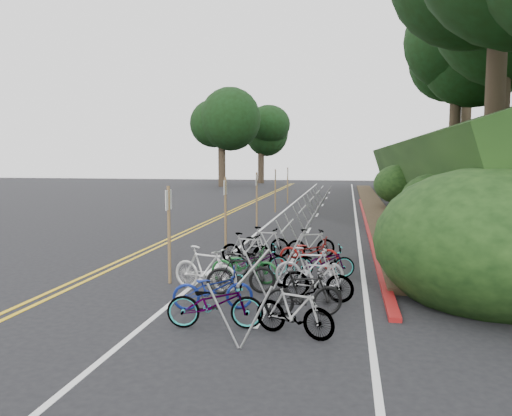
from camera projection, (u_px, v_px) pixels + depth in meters
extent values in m
plane|color=black|center=(155.00, 284.00, 12.57)|extent=(120.00, 120.00, 0.00)
cube|color=gold|center=(194.00, 227.00, 22.74)|extent=(0.12, 80.00, 0.01)
cube|color=gold|center=(200.00, 228.00, 22.69)|extent=(0.12, 80.00, 0.01)
cube|color=silver|center=(261.00, 229.00, 22.17)|extent=(0.12, 80.00, 0.01)
cube|color=silver|center=(358.00, 232.00, 21.41)|extent=(0.12, 80.00, 0.01)
cube|color=silver|center=(262.00, 315.00, 10.05)|extent=(0.10, 1.60, 0.01)
cube|color=silver|center=(294.00, 257.00, 15.92)|extent=(0.10, 1.60, 0.01)
cube|color=silver|center=(309.00, 230.00, 21.79)|extent=(0.10, 1.60, 0.01)
cube|color=silver|center=(317.00, 215.00, 27.66)|extent=(0.10, 1.60, 0.01)
cube|color=silver|center=(323.00, 205.00, 33.53)|extent=(0.10, 1.60, 0.01)
cube|color=silver|center=(326.00, 198.00, 39.40)|extent=(0.10, 1.60, 0.01)
cube|color=silver|center=(329.00, 193.00, 45.28)|extent=(0.10, 1.60, 0.01)
cube|color=maroon|center=(368.00, 225.00, 23.28)|extent=(0.25, 28.00, 0.10)
cube|color=black|center=(489.00, 164.00, 31.37)|extent=(12.32, 44.00, 9.11)
cube|color=#382819|center=(373.00, 205.00, 32.93)|extent=(1.40, 44.00, 0.16)
ellipsoid|color=#284C19|center=(435.00, 233.00, 14.10)|extent=(2.00, 2.80, 1.60)
ellipsoid|color=#284C19|center=(435.00, 201.00, 18.80)|extent=(2.60, 3.64, 2.08)
ellipsoid|color=#284C19|center=(440.00, 182.00, 24.41)|extent=(2.20, 3.08, 1.76)
ellipsoid|color=#284C19|center=(398.00, 184.00, 30.57)|extent=(3.00, 4.20, 2.40)
ellipsoid|color=#284C19|center=(400.00, 178.00, 36.30)|extent=(2.40, 3.36, 1.92)
ellipsoid|color=#284C19|center=(412.00, 167.00, 39.91)|extent=(2.80, 3.92, 2.24)
ellipsoid|color=#284C19|center=(414.00, 224.00, 17.08)|extent=(1.80, 2.52, 1.44)
ellipsoid|color=#284C19|center=(443.00, 168.00, 28.11)|extent=(3.20, 4.48, 2.56)
ellipsoid|color=black|center=(490.00, 243.00, 11.49)|extent=(5.28, 6.16, 3.52)
cylinder|color=#2D2319|center=(495.00, 102.00, 21.76)|extent=(0.83, 0.83, 6.14)
cylinder|color=#2D2319|center=(502.00, 97.00, 29.03)|extent=(0.87, 0.87, 6.96)
cylinder|color=#2D2319|center=(455.00, 124.00, 37.14)|extent=(0.81, 0.81, 5.73)
ellipsoid|color=black|center=(457.00, 53.00, 36.62)|extent=(7.65, 7.65, 7.26)
cylinder|color=#2D2319|center=(466.00, 117.00, 44.40)|extent=(0.85, 0.85, 6.55)
ellipsoid|color=black|center=(469.00, 48.00, 43.80)|extent=(9.10, 9.10, 8.65)
cylinder|color=#2D2319|center=(222.00, 162.00, 55.02)|extent=(0.78, 0.78, 5.32)
ellipsoid|color=black|center=(222.00, 118.00, 54.54)|extent=(7.28, 7.28, 6.92)
cylinder|color=#2D2319|center=(261.00, 164.00, 62.33)|extent=(0.76, 0.76, 4.92)
ellipsoid|color=black|center=(261.00, 128.00, 61.89)|extent=(6.37, 6.37, 6.05)
cylinder|color=#9D9E9F|center=(256.00, 265.00, 9.62)|extent=(0.05, 3.19, 0.05)
cylinder|color=#9D9E9F|center=(223.00, 316.00, 8.27)|extent=(0.56, 0.04, 1.09)
cylinder|color=#9D9E9F|center=(256.00, 318.00, 8.17)|extent=(0.56, 0.04, 1.09)
cylinder|color=#9D9E9F|center=(256.00, 275.00, 11.19)|extent=(0.56, 0.04, 1.09)
cylinder|color=#9D9E9F|center=(280.00, 276.00, 11.09)|extent=(0.56, 0.04, 1.09)
cylinder|color=#9D9E9F|center=(287.00, 226.00, 14.85)|extent=(0.05, 3.00, 0.05)
cylinder|color=#9D9E9F|center=(271.00, 253.00, 13.59)|extent=(0.58, 0.04, 1.13)
cylinder|color=#9D9E9F|center=(291.00, 254.00, 13.49)|extent=(0.58, 0.04, 1.13)
cylinder|color=#9D9E9F|center=(284.00, 237.00, 16.33)|extent=(0.58, 0.04, 1.13)
cylinder|color=#9D9E9F|center=(301.00, 238.00, 16.22)|extent=(0.58, 0.04, 1.13)
cylinder|color=#9D9E9F|center=(303.00, 209.00, 19.74)|extent=(0.05, 3.00, 0.05)
cylinder|color=#9D9E9F|center=(291.00, 228.00, 18.48)|extent=(0.58, 0.04, 1.13)
cylinder|color=#9D9E9F|center=(307.00, 228.00, 18.38)|extent=(0.58, 0.04, 1.13)
cylinder|color=#9D9E9F|center=(299.00, 219.00, 21.22)|extent=(0.58, 0.04, 1.13)
cylinder|color=#9D9E9F|center=(312.00, 219.00, 21.12)|extent=(0.58, 0.04, 1.13)
cylinder|color=#9D9E9F|center=(312.00, 199.00, 24.63)|extent=(0.05, 3.00, 0.05)
cylinder|color=#9D9E9F|center=(303.00, 213.00, 23.37)|extent=(0.58, 0.04, 1.13)
cylinder|color=#9D9E9F|center=(315.00, 214.00, 23.27)|extent=(0.58, 0.04, 1.13)
cylinder|color=#9D9E9F|center=(308.00, 207.00, 26.11)|extent=(0.58, 0.04, 1.13)
cylinder|color=#9D9E9F|center=(319.00, 208.00, 26.01)|extent=(0.58, 0.04, 1.13)
cylinder|color=#9D9E9F|center=(318.00, 192.00, 29.52)|extent=(0.05, 3.00, 0.05)
cylinder|color=#9D9E9F|center=(311.00, 204.00, 28.26)|extent=(0.58, 0.04, 1.13)
cylinder|color=#9D9E9F|center=(321.00, 204.00, 28.16)|extent=(0.58, 0.04, 1.13)
cylinder|color=#9D9E9F|center=(314.00, 200.00, 31.00)|extent=(0.58, 0.04, 1.13)
cylinder|color=#9D9E9F|center=(324.00, 200.00, 30.90)|extent=(0.58, 0.04, 1.13)
cylinder|color=#9D9E9F|center=(322.00, 187.00, 34.42)|extent=(0.05, 3.00, 0.05)
cylinder|color=#9D9E9F|center=(317.00, 197.00, 33.15)|extent=(0.58, 0.04, 1.13)
cylinder|color=#9D9E9F|center=(325.00, 197.00, 33.05)|extent=(0.58, 0.04, 1.13)
cylinder|color=#9D9E9F|center=(319.00, 194.00, 35.89)|extent=(0.58, 0.04, 1.13)
cylinder|color=#9D9E9F|center=(327.00, 194.00, 35.79)|extent=(0.58, 0.04, 1.13)
cylinder|color=brown|center=(169.00, 235.00, 12.51)|extent=(0.08, 0.08, 2.47)
cube|color=silver|center=(168.00, 200.00, 12.42)|extent=(0.02, 0.40, 0.50)
cylinder|color=brown|center=(225.00, 213.00, 17.23)|extent=(0.08, 0.08, 2.50)
cube|color=silver|center=(225.00, 187.00, 17.14)|extent=(0.02, 0.40, 0.50)
cylinder|color=brown|center=(257.00, 199.00, 23.10)|extent=(0.08, 0.08, 2.50)
cube|color=silver|center=(257.00, 180.00, 23.01)|extent=(0.02, 0.40, 0.50)
cylinder|color=brown|center=(275.00, 191.00, 28.97)|extent=(0.08, 0.08, 2.50)
cube|color=silver|center=(275.00, 175.00, 28.88)|extent=(0.02, 0.40, 0.50)
cylinder|color=brown|center=(288.00, 185.00, 34.84)|extent=(0.08, 0.08, 2.50)
cube|color=silver|center=(288.00, 172.00, 34.75)|extent=(0.02, 0.40, 0.50)
imported|color=beige|center=(205.00, 269.00, 11.86)|extent=(1.04, 1.85, 1.07)
imported|color=slate|center=(215.00, 303.00, 9.26)|extent=(0.88, 1.87, 0.95)
imported|color=slate|center=(294.00, 311.00, 8.83)|extent=(0.92, 1.60, 0.92)
imported|color=navy|center=(213.00, 289.00, 10.40)|extent=(1.00, 1.77, 0.88)
imported|color=black|center=(304.00, 293.00, 9.90)|extent=(0.90, 1.65, 0.96)
imported|color=black|center=(241.00, 273.00, 11.60)|extent=(0.89, 1.68, 0.97)
imported|color=slate|center=(317.00, 279.00, 11.05)|extent=(0.77, 1.69, 0.98)
imported|color=#144C1E|center=(244.00, 265.00, 12.60)|extent=(0.64, 1.73, 0.90)
imported|color=#9E9EA3|center=(309.00, 268.00, 12.13)|extent=(0.58, 1.70, 1.01)
imported|color=slate|center=(258.00, 261.00, 13.31)|extent=(1.01, 1.71, 0.85)
imported|color=slate|center=(323.00, 261.00, 13.18)|extent=(0.86, 1.73, 0.87)
imported|color=slate|center=(247.00, 249.00, 14.69)|extent=(0.71, 1.66, 0.97)
imported|color=maroon|center=(309.00, 252.00, 14.32)|extent=(0.83, 1.80, 0.91)
imported|color=slate|center=(265.00, 242.00, 16.00)|extent=(0.65, 1.64, 0.96)
imported|color=slate|center=(311.00, 244.00, 15.69)|extent=(0.97, 1.62, 0.94)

